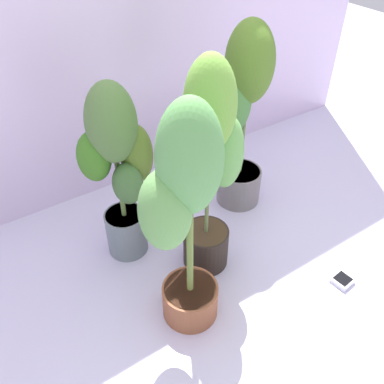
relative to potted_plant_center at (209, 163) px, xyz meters
name	(u,v)px	position (x,y,z in m)	size (l,w,h in m)	color
ground_plane	(224,267)	(0.05, -0.08, -0.55)	(8.00, 8.00, 0.00)	silver
potted_plant_center	(209,163)	(0.00, 0.00, 0.00)	(0.33, 0.26, 0.99)	black
potted_plant_back_right	(242,107)	(0.38, 0.28, 0.01)	(0.34, 0.33, 0.96)	gray
potted_plant_front_left	(183,214)	(-0.24, -0.19, 0.00)	(0.34, 0.28, 0.97)	#935434
potted_plant_back_left	(119,166)	(-0.26, 0.26, -0.06)	(0.33, 0.29, 0.86)	slate
hygrometer_box	(342,280)	(0.43, -0.44, -0.54)	(0.09, 0.09, 0.03)	white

